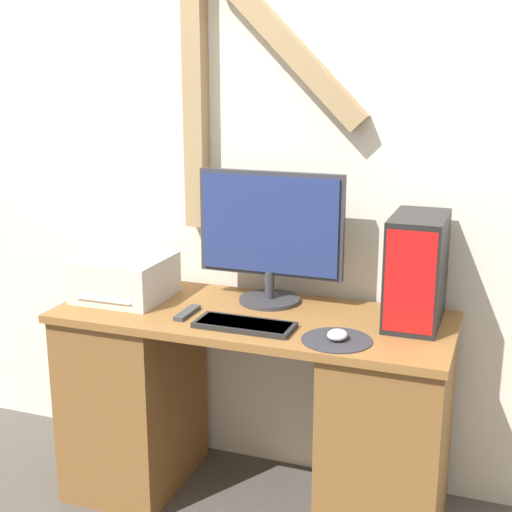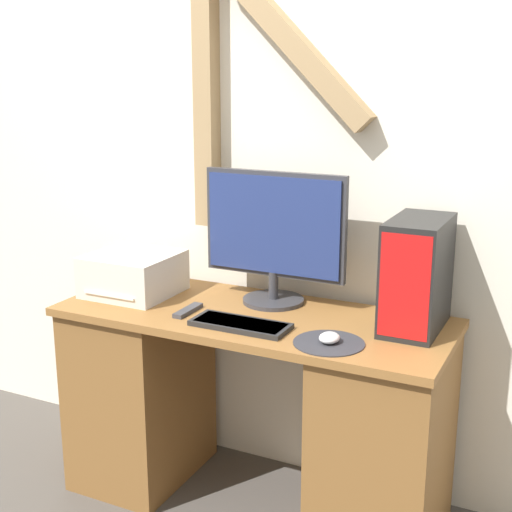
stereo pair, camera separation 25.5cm
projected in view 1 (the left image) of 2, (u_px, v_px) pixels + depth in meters
wall_back at (282, 148)px, 2.77m from camera, size 6.40×0.13×2.70m
desk at (253, 408)px, 2.70m from camera, size 1.45×0.57×0.78m
monitor at (270, 232)px, 2.67m from camera, size 0.56×0.23×0.50m
keyboard at (245, 325)px, 2.47m from camera, size 0.35×0.14×0.02m
mousepad at (337, 340)px, 2.35m from camera, size 0.24×0.24×0.00m
mouse at (337, 335)px, 2.34m from camera, size 0.07×0.08×0.03m
computer_tower at (417, 270)px, 2.47m from camera, size 0.18×0.33×0.39m
printer at (125, 277)px, 2.78m from camera, size 0.33×0.33×0.16m
remote_control at (187, 313)px, 2.59m from camera, size 0.04×0.16×0.02m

